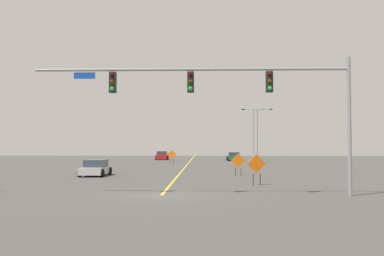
% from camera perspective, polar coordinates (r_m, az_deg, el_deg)
% --- Properties ---
extents(ground, '(158.10, 158.10, 0.00)m').
position_cam_1_polar(ground, '(22.24, -3.99, -8.76)').
color(ground, '#4C4947').
extents(road_centre_stripe, '(0.16, 87.83, 0.01)m').
position_cam_1_polar(road_centre_stripe, '(66.00, -0.31, -4.40)').
color(road_centre_stripe, yellow).
rests_on(road_centre_stripe, ground).
extents(traffic_signal_assembly, '(15.98, 0.44, 6.96)m').
position_cam_1_polar(traffic_signal_assembly, '(22.20, 5.20, 4.97)').
color(traffic_signal_assembly, gray).
rests_on(traffic_signal_assembly, ground).
extents(street_lamp_mid_left, '(3.54, 0.24, 8.76)m').
position_cam_1_polar(street_lamp_mid_left, '(75.25, 8.03, -0.20)').
color(street_lamp_mid_left, gray).
rests_on(street_lamp_mid_left, ground).
extents(street_lamp_far_left, '(4.34, 0.24, 7.68)m').
position_cam_1_polar(street_lamp_far_left, '(62.27, 8.49, -0.24)').
color(street_lamp_far_left, gray).
rests_on(street_lamp_far_left, ground).
extents(construction_sign_median_near, '(1.22, 0.21, 1.87)m').
position_cam_1_polar(construction_sign_median_near, '(58.44, -2.66, -3.54)').
color(construction_sign_median_near, orange).
rests_on(construction_sign_median_near, ground).
extents(construction_sign_right_shoulder, '(1.20, 0.10, 1.83)m').
position_cam_1_polar(construction_sign_right_shoulder, '(36.47, 6.03, -4.39)').
color(construction_sign_right_shoulder, orange).
rests_on(construction_sign_right_shoulder, ground).
extents(construction_sign_right_lane, '(1.18, 0.30, 1.95)m').
position_cam_1_polar(construction_sign_right_lane, '(27.94, 8.42, -4.85)').
color(construction_sign_right_lane, orange).
rests_on(construction_sign_right_lane, ground).
extents(car_green_passing, '(2.09, 3.86, 1.36)m').
position_cam_1_polar(car_green_passing, '(69.99, 5.44, -3.74)').
color(car_green_passing, '#196B38').
rests_on(car_green_passing, ground).
extents(car_red_approaching, '(2.22, 3.92, 1.43)m').
position_cam_1_polar(car_red_approaching, '(74.55, -3.93, -3.64)').
color(car_red_approaching, red).
rests_on(car_red_approaching, ground).
extents(car_silver_mid, '(2.02, 4.04, 1.32)m').
position_cam_1_polar(car_silver_mid, '(36.84, -12.47, -5.15)').
color(car_silver_mid, '#B7BABF').
rests_on(car_silver_mid, ground).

